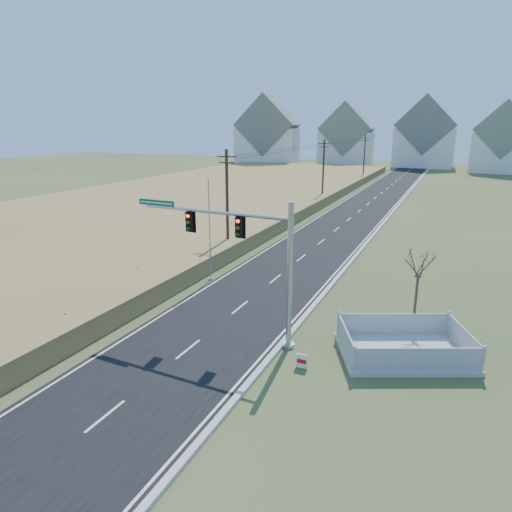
{
  "coord_description": "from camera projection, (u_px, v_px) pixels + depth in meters",
  "views": [
    {
      "loc": [
        11.57,
        -19.61,
        10.96
      ],
      "look_at": [
        0.94,
        4.35,
        3.4
      ],
      "focal_mm": 32.0,
      "sensor_mm": 36.0,
      "label": 1
    }
  ],
  "objects": [
    {
      "name": "open_sign",
      "position": [
        302.0,
        361.0,
        21.21
      ],
      "size": [
        0.57,
        0.07,
        0.7
      ],
      "rotation": [
        0.0,
        0.0,
        -0.01
      ],
      "color": "white",
      "rests_on": "ground"
    },
    {
      "name": "fence_enclosure",
      "position": [
        404.0,
        350.0,
        22.46
      ],
      "size": [
        7.27,
        6.29,
        1.39
      ],
      "rotation": [
        0.0,
        0.0,
        0.42
      ],
      "color": "#B7B5AD",
      "rests_on": "ground"
    },
    {
      "name": "traffic_signal_mast",
      "position": [
        255.0,
        257.0,
        22.91
      ],
      "size": [
        9.43,
        0.81,
        7.51
      ],
      "rotation": [
        0.0,
        0.0,
        -0.05
      ],
      "color": "#9EA0A5",
      "rests_on": "ground"
    },
    {
      "name": "condo_nnw",
      "position": [
        346.0,
        140.0,
        124.71
      ],
      "size": [
        14.93,
        11.17,
        17.03
      ],
      "rotation": [
        0.0,
        0.0,
        0.07
      ],
      "color": "silver",
      "rests_on": "ground"
    },
    {
      "name": "bare_tree",
      "position": [
        419.0,
        263.0,
        24.32
      ],
      "size": [
        1.81,
        1.81,
        4.8
      ],
      "color": "#4C3F33",
      "rests_on": "ground"
    },
    {
      "name": "utility_pole_near",
      "position": [
        227.0,
        201.0,
        39.18
      ],
      "size": [
        1.8,
        0.26,
        9.0
      ],
      "color": "#422D1E",
      "rests_on": "ground"
    },
    {
      "name": "curb",
      "position": [
        402.0,
        201.0,
        67.04
      ],
      "size": [
        0.3,
        180.0,
        0.18
      ],
      "primitive_type": "cube",
      "color": "#B2AFA8",
      "rests_on": "ground"
    },
    {
      "name": "utility_pole_far",
      "position": [
        364.0,
        157.0,
        91.88
      ],
      "size": [
        1.8,
        0.26,
        9.0
      ],
      "color": "#422D1E",
      "rests_on": "ground"
    },
    {
      "name": "condo_n",
      "position": [
        425.0,
        138.0,
        120.25
      ],
      "size": [
        15.27,
        10.2,
        18.54
      ],
      "color": "silver",
      "rests_on": "ground"
    },
    {
      "name": "road",
      "position": [
        373.0,
        200.0,
        68.68
      ],
      "size": [
        8.0,
        180.0,
        0.06
      ],
      "primitive_type": "cube",
      "color": "black",
      "rests_on": "ground"
    },
    {
      "name": "flagpole",
      "position": [
        210.0,
        241.0,
        32.66
      ],
      "size": [
        0.33,
        0.33,
        7.41
      ],
      "color": "#B7B5AD",
      "rests_on": "ground"
    },
    {
      "name": "condo_ne",
      "position": [
        503.0,
        143.0,
        106.43
      ],
      "size": [
        14.12,
        10.51,
        16.52
      ],
      "rotation": [
        0.0,
        0.0,
        -0.1
      ],
      "color": "silver",
      "rests_on": "ground"
    },
    {
      "name": "reed_marsh",
      "position": [
        201.0,
        195.0,
        69.07
      ],
      "size": [
        38.0,
        110.0,
        1.3
      ],
      "primitive_type": "cube",
      "color": "olive",
      "rests_on": "ground"
    },
    {
      "name": "utility_pole_mid",
      "position": [
        323.0,
        170.0,
        65.53
      ],
      "size": [
        1.8,
        0.26,
        9.0
      ],
      "color": "#422D1E",
      "rests_on": "ground"
    },
    {
      "name": "ground",
      "position": [
        208.0,
        334.0,
        24.77
      ],
      "size": [
        260.0,
        260.0,
        0.0
      ],
      "primitive_type": "plane",
      "color": "#384A24",
      "rests_on": "ground"
    },
    {
      "name": "condo_nw",
      "position": [
        268.0,
        137.0,
        125.27
      ],
      "size": [
        17.69,
        13.38,
        19.05
      ],
      "rotation": [
        0.0,
        0.0,
        0.14
      ],
      "color": "silver",
      "rests_on": "ground"
    }
  ]
}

